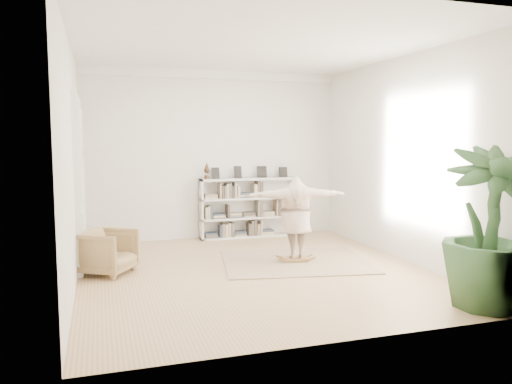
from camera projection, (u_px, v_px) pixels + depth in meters
floor at (255, 271)px, 8.13m from camera, size 6.00×6.00×0.00m
room_shell at (214, 75)px, 10.55m from camera, size 6.00×6.00×6.00m
doors at (80, 183)px, 8.41m from camera, size 0.09×1.78×2.92m
bookshelf at (249, 208)px, 10.96m from camera, size 2.20×0.35×1.64m
armchair at (107, 252)px, 7.94m from camera, size 1.07×1.06×0.71m
rug at (295, 262)px, 8.73m from camera, size 2.80×2.39×0.02m
rocker_board at (295, 259)px, 8.73m from camera, size 0.49×0.34×0.10m
person at (296, 215)px, 8.65m from camera, size 1.82×0.76×1.43m
houseplant at (489, 227)px, 6.29m from camera, size 1.41×1.41×2.07m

